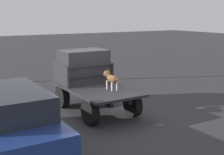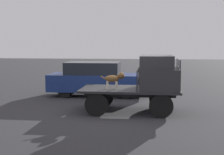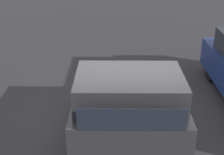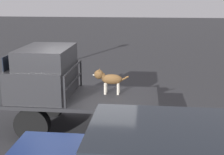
# 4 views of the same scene
# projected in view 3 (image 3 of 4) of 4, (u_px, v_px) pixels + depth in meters

# --- Properties ---
(ground_plane) EXTENTS (80.00, 80.00, 0.00)m
(ground_plane) POSITION_uv_depth(u_px,v_px,m) (125.00, 147.00, 6.27)
(ground_plane) COLOR #2D2D30
(flatbed_truck) EXTENTS (3.46, 1.86, 0.85)m
(flatbed_truck) POSITION_uv_depth(u_px,v_px,m) (126.00, 122.00, 6.02)
(flatbed_truck) COLOR black
(flatbed_truck) RESTS_ON ground
(truck_cab) EXTENTS (1.33, 1.74, 1.17)m
(truck_cab) POSITION_uv_depth(u_px,v_px,m) (129.00, 113.00, 4.78)
(truck_cab) COLOR #28282B
(truck_cab) RESTS_ON flatbed_truck
(truck_headboard) EXTENTS (0.04, 1.74, 0.70)m
(truck_headboard) POSITION_uv_depth(u_px,v_px,m) (127.00, 96.00, 5.46)
(truck_headboard) COLOR #232326
(truck_headboard) RESTS_ON flatbed_truck
(dog) EXTENTS (0.89, 0.24, 0.62)m
(dog) POSITION_uv_depth(u_px,v_px,m) (112.00, 81.00, 6.21)
(dog) COLOR beige
(dog) RESTS_ON flatbed_truck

